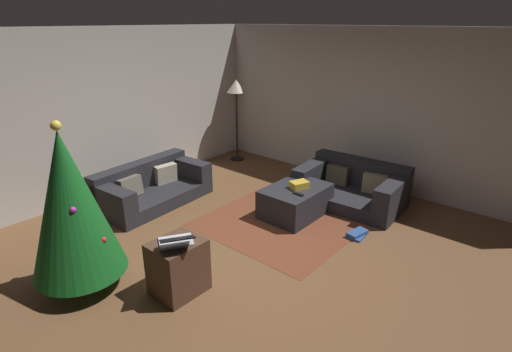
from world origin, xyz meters
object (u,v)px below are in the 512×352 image
gift_box (299,185)px  laptop (176,241)px  couch_right (353,187)px  christmas_tree (70,205)px  corner_lamp (236,92)px  tv_remote (298,194)px  ottoman (295,201)px  book_stack (357,234)px  couch_left (150,187)px  side_table (178,267)px

gift_box → laptop: laptop is taller
couch_right → christmas_tree: christmas_tree is taller
christmas_tree → corner_lamp: (4.16, 1.62, 0.41)m
couch_right → tv_remote: bearing=74.1°
couch_right → ottoman: (-0.94, 0.43, -0.04)m
gift_box → book_stack: bearing=-90.8°
couch_left → side_table: 2.40m
tv_remote → corner_lamp: bearing=62.3°
book_stack → laptop: bearing=160.2°
gift_box → tv_remote: (-0.20, -0.13, -0.04)m
laptop → tv_remote: bearing=-0.0°
tv_remote → book_stack: (0.19, -0.83, -0.41)m
tv_remote → ottoman: bearing=45.0°
side_table → christmas_tree: bearing=125.0°
gift_box → corner_lamp: size_ratio=0.15×
couch_right → laptop: bearing=82.2°
couch_left → side_table: bearing=56.9°
tv_remote → laptop: laptop is taller
couch_left → tv_remote: couch_left is taller
ottoman → tv_remote: 0.34m
couch_right → side_table: bearing=81.2°
ottoman → book_stack: ottoman is taller
gift_box → side_table: size_ratio=0.42×
laptop → corner_lamp: bearing=35.3°
gift_box → book_stack: gift_box is taller
couch_right → tv_remote: 1.17m
couch_right → christmas_tree: (-3.81, 1.17, 0.71)m
couch_left → gift_box: (1.12, -2.03, 0.23)m
gift_box → side_table: bearing=-178.2°
christmas_tree → laptop: christmas_tree is taller
book_stack → tv_remote: bearing=102.8°
couch_right → corner_lamp: bearing=-10.3°
tv_remote → couch_left: bearing=115.5°
side_table → laptop: size_ratio=1.13×
christmas_tree → book_stack: 3.49m
side_table → corner_lamp: size_ratio=0.37×
couch_left → ottoman: bearing=115.0°
tv_remote → corner_lamp: (1.47, 2.54, 0.93)m
ottoman → corner_lamp: corner_lamp is taller
christmas_tree → laptop: 1.13m
ottoman → tv_remote: tv_remote is taller
couch_left → laptop: 2.50m
ottoman → couch_right: bearing=-24.4°
tv_remote → christmas_tree: christmas_tree is taller
couch_right → corner_lamp: 3.02m
couch_left → gift_box: size_ratio=7.21×
laptop → book_stack: (2.30, -0.83, -0.61)m
couch_right → corner_lamp: size_ratio=1.00×
couch_left → tv_remote: 2.35m
laptop → christmas_tree: bearing=121.9°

